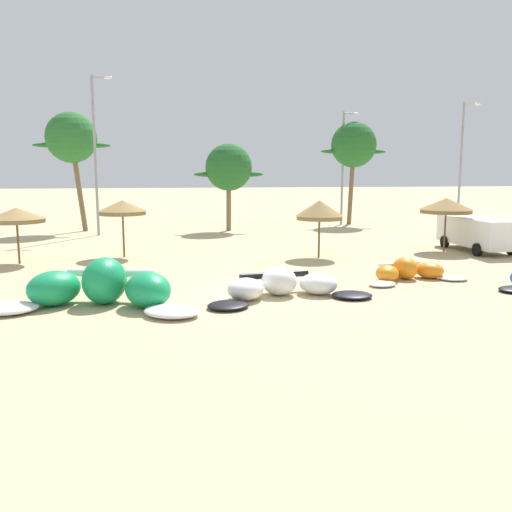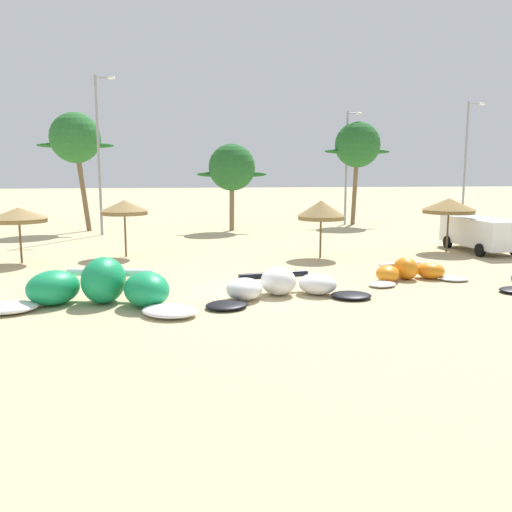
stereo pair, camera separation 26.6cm
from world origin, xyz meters
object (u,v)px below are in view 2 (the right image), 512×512
parked_van (479,232)px  palm_center_left (358,145)px  beach_umbrella_near_van (19,215)px  lamppost_west_center (100,149)px  lamppost_east_center (347,163)px  kite_left_of_center (281,286)px  palm_left_of_gap (232,168)px  beach_umbrella_middle (124,207)px  kite_left (100,288)px  kite_center (409,272)px  beach_umbrella_near_palms (321,210)px  beach_umbrella_outermost (449,206)px  lamppost_east (467,158)px  palm_left (75,139)px

parked_van → palm_center_left: (-1.60, 15.82, 5.40)m
beach_umbrella_near_van → lamppost_west_center: (2.41, 11.41, 3.53)m
lamppost_west_center → palm_center_left: bearing=13.3°
lamppost_east_center → palm_center_left: bearing=4.0°
kite_left_of_center → palm_left_of_gap: (0.64, 21.74, 4.24)m
beach_umbrella_middle → lamppost_east_center: lamppost_east_center is taller
kite_left → kite_center: bearing=11.5°
beach_umbrella_near_palms → beach_umbrella_outermost: size_ratio=1.00×
beach_umbrella_near_palms → palm_left_of_gap: size_ratio=0.46×
beach_umbrella_near_van → lamppost_east_center: 26.96m
kite_center → lamppost_east: (13.79, 20.09, 5.06)m
kite_center → beach_umbrella_near_palms: size_ratio=1.59×
beach_umbrella_near_van → lamppost_east_center: bearing=36.8°
beach_umbrella_middle → kite_left: bearing=-89.8°
kite_left → palm_left: bearing=100.8°
palm_left → lamppost_east: (30.08, -0.92, -1.31)m
parked_van → lamppost_east: size_ratio=0.55×
palm_center_left → beach_umbrella_outermost: bearing=-90.8°
beach_umbrella_near_van → beach_umbrella_middle: bearing=15.3°
beach_umbrella_outermost → lamppost_east_center: (-0.63, 15.62, 2.56)m
kite_left → palm_left: (-4.47, 23.41, 6.13)m
kite_center → beach_umbrella_near_van: bearing=158.1°
palm_left → kite_left: bearing=-79.2°
beach_umbrella_outermost → parked_van: size_ratio=0.55×
palm_left → lamppost_east_center: bearing=4.8°
parked_van → lamppost_east_center: bearing=98.8°
parked_van → lamppost_west_center: bearing=152.7°
kite_left → kite_center: 12.07m
parked_van → palm_left_of_gap: size_ratio=0.83×
beach_umbrella_near_van → lamppost_east: 33.40m
kite_left → lamppost_east: size_ratio=0.73×
beach_umbrella_middle → palm_left_of_gap: (6.82, 11.65, 2.09)m
beach_umbrella_outermost → lamppost_east: (8.33, 12.95, 2.88)m
kite_left → lamppost_west_center: 21.32m
palm_left_of_gap → beach_umbrella_near_palms: bearing=-77.3°
beach_umbrella_near_van → beach_umbrella_near_palms: beach_umbrella_near_palms is taller
kite_center → beach_umbrella_near_van: beach_umbrella_near_van is taller
beach_umbrella_outermost → palm_center_left: (0.21, 15.68, 3.97)m
palm_left → palm_center_left: size_ratio=1.02×
kite_left_of_center → palm_left: bearing=114.7°
parked_van → lamppost_west_center: size_ratio=0.50×
lamppost_east_center → lamppost_east: (8.97, -2.68, 0.32)m
kite_left → lamppost_east_center: lamppost_east_center is taller
parked_van → lamppost_west_center: lamppost_west_center is taller
beach_umbrella_outermost → palm_left: size_ratio=0.34×
kite_center → palm_left_of_gap: size_ratio=0.73×
kite_left_of_center → beach_umbrella_near_palms: size_ratio=2.10×
beach_umbrella_near_palms → parked_van: size_ratio=0.55×
kite_center → parked_van: (7.26, 7.01, 0.75)m
beach_umbrella_outermost → palm_left: palm_left is taller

